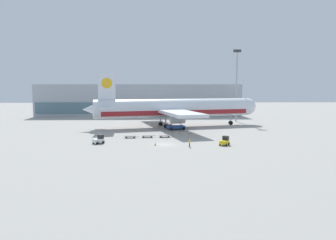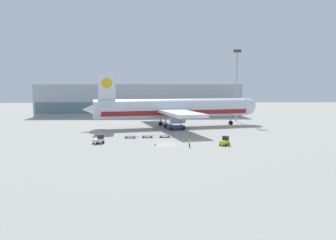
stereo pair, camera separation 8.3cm
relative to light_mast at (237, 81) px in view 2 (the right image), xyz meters
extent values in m
plane|color=#9E9B93|center=(-28.03, -48.65, -15.14)|extent=(400.00, 400.00, 0.00)
cube|color=#9EA8B2|center=(-37.34, 29.45, -8.14)|extent=(90.00, 18.00, 14.00)
cube|color=slate|center=(-37.34, 20.35, -11.29)|extent=(88.20, 0.20, 4.90)
cylinder|color=#9EA0A5|center=(0.00, 0.00, -2.39)|extent=(0.50, 0.50, 25.50)
cube|color=#333338|center=(0.00, 0.00, 10.87)|extent=(2.80, 0.50, 1.00)
cylinder|color=silver|center=(-23.59, -15.49, -9.04)|extent=(51.84, 18.31, 5.80)
cube|color=maroon|center=(-23.59, -15.49, -10.34)|extent=(47.78, 17.19, 1.45)
sphere|color=silver|center=(1.62, -9.15, -9.04)|extent=(5.68, 5.68, 5.68)
cone|color=silver|center=(-48.80, -21.84, -9.04)|extent=(7.53, 6.90, 5.51)
cube|color=silver|center=(-44.77, -20.82, -2.14)|extent=(5.15, 1.70, 8.00)
cylinder|color=yellow|center=(-44.77, -20.82, -1.18)|extent=(3.24, 1.31, 3.20)
cube|color=silver|center=(-45.78, -21.08, -8.46)|extent=(6.66, 13.49, 0.50)
cube|color=silver|center=(-26.11, -16.13, -9.76)|extent=(19.47, 48.50, 0.90)
cylinder|color=#9EA0A5|center=(-23.65, -25.90, -11.56)|extent=(4.76, 3.74, 2.80)
cylinder|color=#9EA0A5|center=(-28.57, -6.35, -11.56)|extent=(4.76, 3.74, 2.80)
cylinder|color=#9EA0A5|center=(-4.43, -10.67, -12.49)|extent=(0.36, 0.36, 4.00)
cylinder|color=black|center=(-4.43, -10.67, -14.49)|extent=(1.48, 1.19, 1.30)
cylinder|color=#9EA0A5|center=(-26.84, -19.61, -12.49)|extent=(0.36, 0.36, 4.00)
cylinder|color=black|center=(-26.84, -19.61, -14.49)|extent=(1.48, 1.19, 1.30)
cylinder|color=#9EA0A5|center=(-28.41, -13.40, -12.49)|extent=(0.36, 0.36, 4.00)
cylinder|color=black|center=(-28.41, -13.40, -14.49)|extent=(1.48, 1.19, 1.30)
cube|color=#284C99|center=(-23.90, -22.93, -14.34)|extent=(5.77, 4.18, 0.70)
cube|color=#B2B2B7|center=(-23.90, -22.93, -10.70)|extent=(5.49, 3.97, 0.30)
cube|color=yellow|center=(-23.90, -22.93, -10.15)|extent=(5.49, 3.97, 0.08)
cube|color=#284C99|center=(-23.90, -22.93, -12.35)|extent=(4.17, 1.19, 3.41)
cube|color=#284C99|center=(-23.90, -22.93, -12.35)|extent=(4.17, 1.19, 3.41)
cylinder|color=black|center=(-22.37, -21.00, -14.69)|extent=(0.96, 0.57, 0.90)
cylinder|color=black|center=(-21.64, -23.91, -14.69)|extent=(0.96, 0.57, 0.90)
cylinder|color=black|center=(-26.16, -21.96, -14.69)|extent=(0.96, 0.57, 0.90)
cylinder|color=black|center=(-25.42, -24.87, -14.69)|extent=(0.96, 0.57, 0.90)
cube|color=silver|center=(-42.99, -47.04, -14.44)|extent=(2.62, 2.62, 0.80)
cube|color=black|center=(-42.54, -46.58, -13.59)|extent=(1.51, 1.51, 0.90)
cube|color=black|center=(-42.12, -46.17, -14.72)|extent=(1.00, 1.00, 0.24)
cylinder|color=black|center=(-42.92, -45.98, -14.84)|extent=(0.59, 0.59, 0.60)
cylinder|color=black|center=(-41.93, -46.97, -14.84)|extent=(0.59, 0.59, 0.60)
cylinder|color=black|center=(-44.06, -47.11, -14.84)|extent=(0.59, 0.59, 0.60)
cylinder|color=black|center=(-43.07, -48.10, -14.84)|extent=(0.59, 0.59, 0.60)
cube|color=yellow|center=(-14.88, -50.17, -14.44)|extent=(2.46, 2.69, 0.80)
cube|color=black|center=(-14.51, -49.63, -13.59)|extent=(1.53, 1.44, 0.90)
cube|color=black|center=(-14.18, -49.15, -14.72)|extent=(1.13, 0.85, 0.24)
cylinder|color=black|center=(-15.00, -49.11, -14.84)|extent=(0.54, 0.63, 0.60)
cylinder|color=black|center=(-13.84, -49.90, -14.84)|extent=(0.54, 0.63, 0.60)
cylinder|color=black|center=(-15.91, -50.44, -14.84)|extent=(0.54, 0.63, 0.60)
cylinder|color=black|center=(-14.75, -51.23, -14.84)|extent=(0.54, 0.63, 0.60)
cube|color=#56565B|center=(-36.43, -38.80, -14.72)|extent=(2.82, 1.55, 0.12)
cube|color=#56565B|center=(-34.58, -38.77, -14.72)|extent=(0.90, 0.10, 0.08)
cylinder|color=black|center=(-35.46, -38.15, -14.96)|extent=(0.36, 0.15, 0.36)
cylinder|color=black|center=(-35.44, -39.42, -14.96)|extent=(0.36, 0.15, 0.36)
cylinder|color=black|center=(-37.42, -38.18, -14.96)|extent=(0.36, 0.15, 0.36)
cylinder|color=black|center=(-37.40, -39.46, -14.96)|extent=(0.36, 0.15, 0.36)
cube|color=#56565B|center=(-32.14, -38.21, -14.72)|extent=(2.82, 1.55, 0.12)
cube|color=#56565B|center=(-30.29, -38.18, -14.72)|extent=(0.90, 0.10, 0.08)
cylinder|color=black|center=(-31.17, -37.56, -14.96)|extent=(0.36, 0.15, 0.36)
cylinder|color=black|center=(-31.14, -38.83, -14.96)|extent=(0.36, 0.15, 0.36)
cylinder|color=black|center=(-33.13, -37.59, -14.96)|extent=(0.36, 0.15, 0.36)
cylinder|color=black|center=(-33.10, -38.87, -14.96)|extent=(0.36, 0.15, 0.36)
cube|color=#56565B|center=(-27.71, -38.15, -14.72)|extent=(2.82, 1.55, 0.12)
cube|color=#56565B|center=(-25.86, -38.12, -14.72)|extent=(0.90, 0.10, 0.08)
cylinder|color=black|center=(-26.74, -37.50, -14.96)|extent=(0.36, 0.15, 0.36)
cylinder|color=black|center=(-26.72, -38.77, -14.96)|extent=(0.36, 0.15, 0.36)
cylinder|color=black|center=(-28.70, -37.53, -14.96)|extent=(0.36, 0.15, 0.36)
cylinder|color=black|center=(-28.68, -38.80, -14.96)|extent=(0.36, 0.15, 0.36)
cylinder|color=black|center=(-22.73, -51.89, -14.72)|extent=(0.14, 0.14, 0.83)
cylinder|color=black|center=(-22.82, -52.07, -14.72)|extent=(0.14, 0.14, 0.83)
cube|color=yellow|center=(-22.77, -51.98, -14.00)|extent=(0.36, 0.42, 0.62)
cylinder|color=yellow|center=(-22.67, -51.76, -13.97)|extent=(0.09, 0.09, 0.56)
cylinder|color=yellow|center=(-22.88, -52.19, -13.97)|extent=(0.09, 0.09, 0.56)
sphere|color=#DBB28E|center=(-22.77, -51.98, -13.57)|extent=(0.22, 0.22, 0.22)
sphere|color=yellow|center=(-22.77, -51.98, -13.51)|extent=(0.21, 0.21, 0.21)
cube|color=black|center=(-30.11, -49.69, -15.12)|extent=(0.40, 0.40, 0.04)
cone|color=orange|center=(-30.11, -49.69, -14.74)|extent=(0.32, 0.32, 0.71)
cylinder|color=white|center=(-30.11, -49.69, -14.71)|extent=(0.19, 0.19, 0.10)
camera|label=1|loc=(-29.97, -120.74, -2.39)|focal=35.00mm
camera|label=2|loc=(-29.89, -120.74, -2.39)|focal=35.00mm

